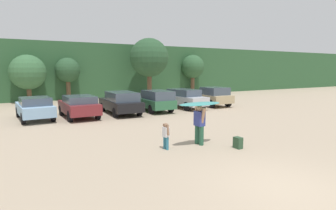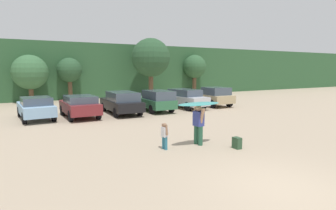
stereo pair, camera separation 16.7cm
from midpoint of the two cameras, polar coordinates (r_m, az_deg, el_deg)
name	(u,v)px [view 2 (the right image)]	position (r m, az deg, el deg)	size (l,w,h in m)	color
ground_plane	(282,187)	(8.28, 22.97, -15.39)	(120.00, 120.00, 0.00)	tan
hillside_ridge	(73,71)	(36.31, -18.86, 6.71)	(108.00, 12.00, 5.93)	#2D5633
tree_ridge_back	(30,72)	(28.82, -26.45, 6.05)	(3.23, 3.23, 4.48)	brown
tree_center_right	(69,70)	(29.46, -19.52, 6.73)	(2.43, 2.43, 4.28)	brown
tree_far_right	(151,58)	(30.01, -3.41, 9.69)	(4.12, 4.12, 6.44)	brown
tree_center	(195,67)	(35.07, 5.63, 7.82)	(2.89, 2.89, 4.93)	brown
parked_car_sky_blue	(36,107)	(19.15, -25.39, -0.44)	(2.11, 4.43, 1.43)	#84ADD1
parked_car_maroon	(80,105)	(18.84, -17.52, -0.10)	(2.02, 4.18, 1.45)	maroon
parked_car_black	(121,102)	(19.78, -9.36, 0.61)	(1.97, 4.80, 1.58)	black
parked_car_forest_green	(154,100)	(20.82, -2.59, 1.01)	(1.80, 4.74, 1.59)	#2D6642
parked_car_silver	(184,98)	(22.41, 3.49, 1.46)	(2.25, 4.74, 1.55)	silver
parked_car_tan	(213,96)	(24.01, 9.37, 1.80)	(1.99, 4.05, 1.63)	tan
person_adult	(198,122)	(11.56, 6.72, -3.60)	(0.34, 0.70, 1.66)	#26593F
person_child	(165,135)	(10.86, -0.24, -6.11)	(0.21, 0.41, 1.05)	teal
surfboard_teal	(199,104)	(11.29, 6.87, 0.23)	(1.97, 0.56, 0.14)	teal
backpack_dropped	(237,143)	(11.41, 14.45, -7.59)	(0.24, 0.34, 0.45)	#2D4C33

